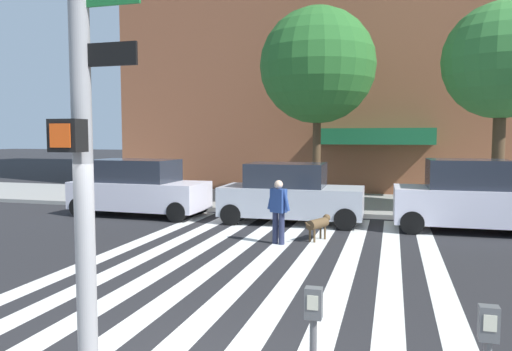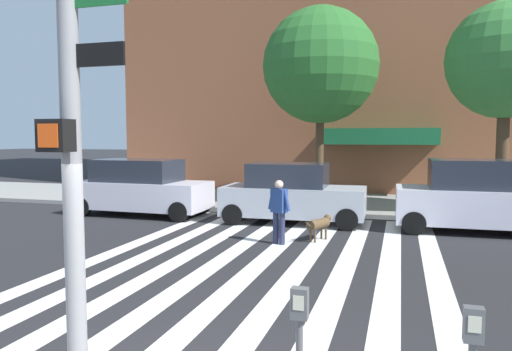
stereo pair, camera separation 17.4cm
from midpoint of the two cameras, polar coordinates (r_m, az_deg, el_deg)
The scene contains 12 objects.
ground_plane at distance 11.09m, azimuth 3.02°, elevation -9.72°, with size 160.00×160.00×0.00m, color #232326.
sidewalk_far at distance 19.78m, azimuth 8.78°, elevation -3.20°, with size 80.00×6.00×0.15m, color gray.
crosswalk_stripes at distance 11.19m, azimuth 0.88°, elevation -9.57°, with size 7.65×11.34×0.01m.
traffic_light_pole at distance 4.65m, azimuth -21.36°, elevation 13.93°, with size 0.74×0.46×5.80m.
parking_meter_third_along at distance 4.26m, azimuth 5.50°, elevation -19.15°, with size 0.14×0.11×1.36m.
parked_car_near_curb at distance 17.37m, azimuth -13.92°, elevation -1.43°, with size 4.69×2.08×1.95m.
parked_car_behind_first at distance 15.45m, azimuth 3.71°, elevation -2.21°, with size 4.50×2.04×1.90m.
parked_car_third_in_line at distance 15.26m, azimuth 23.74°, elevation -2.44°, with size 4.45×1.98×2.08m.
street_tree_nearest at distance 19.05m, azimuth 6.97°, elevation 12.65°, with size 4.39×4.39×7.48m.
street_tree_middle at distance 18.17m, azimuth 26.65°, elevation 11.87°, with size 3.81×3.81×6.98m.
pedestrian_dog_walker at distance 12.37m, azimuth 2.26°, elevation -3.85°, with size 0.68×0.38×1.64m.
dog_on_leash at distance 12.98m, azimuth 7.00°, elevation -5.63°, with size 0.59×1.08×0.65m.
Camera 1 is at (2.28, -4.54, 2.74)m, focal length 34.07 mm.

